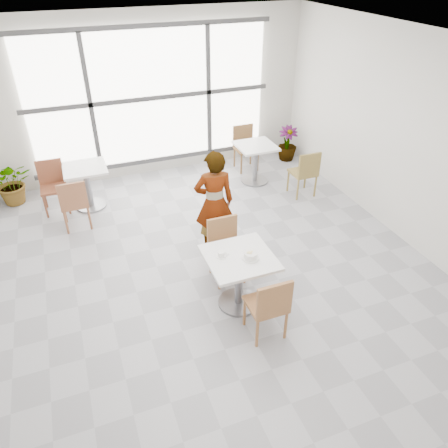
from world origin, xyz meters
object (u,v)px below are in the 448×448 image
object	(u,v)px
bg_chair_right_near	(305,171)
bg_chair_right_far	(245,144)
chair_near	(269,304)
bg_table_right	(255,158)
person	(214,203)
plant_right	(287,143)
main_table	(239,271)
coffee_cup	(221,254)
oatmeal_bowl	(251,255)
bg_chair_left_far	(52,183)
bg_chair_left_near	(74,201)
bg_table_left	(87,181)
chair_far	(225,245)
plant_left	(12,183)

from	to	relation	value
bg_chair_right_near	bg_chair_right_far	bearing A→B (deg)	-70.52
chair_near	bg_table_right	xyz separation A→B (m)	(1.49, 3.65, -0.01)
person	bg_chair_right_near	xyz separation A→B (m)	(2.05, 0.94, -0.29)
bg_table_right	plant_right	bearing A→B (deg)	32.96
main_table	bg_chair_right_far	distance (m)	4.03
chair_near	plant_right	world-z (taller)	chair_near
coffee_cup	bg_chair_right_near	size ratio (longest dim) A/B	0.18
oatmeal_bowl	bg_chair_right_near	bearing A→B (deg)	47.49
bg_chair_left_far	bg_chair_right_far	distance (m)	3.70
bg_chair_right_near	bg_chair_left_near	bearing A→B (deg)	-4.98
plant_right	main_table	bearing A→B (deg)	-125.49
bg_chair_left_far	bg_chair_left_near	bearing A→B (deg)	-70.02
bg_table_left	chair_far	bearing A→B (deg)	-59.29
main_table	bg_chair_left_near	xyz separation A→B (m)	(-1.74, 2.52, -0.02)
chair_far	plant_right	bearing A→B (deg)	50.09
bg_chair_right_near	plant_left	bearing A→B (deg)	-18.29
bg_table_right	coffee_cup	bearing A→B (deg)	-121.30
coffee_cup	plant_right	xyz separation A→B (m)	(2.84, 3.63, -0.42)
chair_near	bg_chair_left_far	distance (m)	4.48
chair_far	bg_table_left	bearing A→B (deg)	120.71
main_table	chair_near	distance (m)	0.64
oatmeal_bowl	person	distance (m)	1.33
main_table	chair_far	bearing A→B (deg)	85.38
chair_far	plant_right	world-z (taller)	chair_far
main_table	bg_chair_right_far	bearing A→B (deg)	65.81
main_table	chair_near	xyz separation A→B (m)	(0.10, -0.63, -0.02)
chair_near	bg_chair_left_far	size ratio (longest dim) A/B	1.00
chair_near	bg_table_left	bearing A→B (deg)	-67.44
bg_table_left	bg_chair_right_far	bearing A→B (deg)	9.02
bg_table_left	bg_table_right	bearing A→B (deg)	-2.88
main_table	chair_near	bearing A→B (deg)	-80.75
person	bg_table_right	size ratio (longest dim) A/B	2.10
coffee_cup	plant_right	world-z (taller)	coffee_cup
chair_near	plant_right	xyz separation A→B (m)	(2.54, 4.34, -0.14)
bg_chair_left_near	bg_chair_left_far	bearing A→B (deg)	-70.02
bg_table_left	person	bearing A→B (deg)	-50.24
chair_far	bg_chair_left_near	distance (m)	2.62
chair_near	chair_far	bearing A→B (deg)	-87.52
chair_near	oatmeal_bowl	bearing A→B (deg)	-90.61
bg_chair_right_near	plant_left	size ratio (longest dim) A/B	1.12
chair_far	bg_chair_left_near	world-z (taller)	same
bg_chair_left_far	bg_chair_right_near	distance (m)	4.36
chair_far	coffee_cup	distance (m)	0.65
main_table	bg_table_right	xyz separation A→B (m)	(1.59, 3.02, -0.04)
oatmeal_bowl	bg_table_right	world-z (taller)	oatmeal_bowl
bg_chair_right_near	plant_right	bearing A→B (deg)	-106.86
bg_chair_left_near	bg_chair_right_near	xyz separation A→B (m)	(3.92, -0.34, 0.00)
bg_chair_left_near	bg_chair_right_far	xyz separation A→B (m)	(3.39, 1.15, 0.00)
chair_far	bg_chair_left_far	bearing A→B (deg)	127.53
oatmeal_bowl	bg_table_right	distance (m)	3.45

